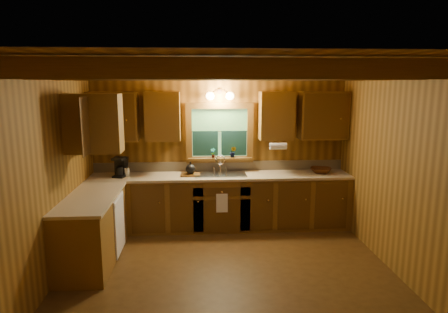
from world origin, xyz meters
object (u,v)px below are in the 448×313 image
at_px(sink, 221,177).
at_px(wicker_basket, 321,170).
at_px(cutting_board, 191,175).
at_px(coffee_maker, 120,167).

distance_m(sink, wicker_basket, 1.66).
relative_size(cutting_board, wicker_basket, 0.91).
distance_m(sink, cutting_board, 0.49).
relative_size(sink, cutting_board, 2.64).
distance_m(coffee_maker, cutting_board, 1.12).
bearing_deg(sink, cutting_board, -175.39).
bearing_deg(cutting_board, wicker_basket, 2.35).
distance_m(sink, coffee_maker, 1.62).
height_order(sink, cutting_board, sink).
bearing_deg(wicker_basket, coffee_maker, -179.53).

